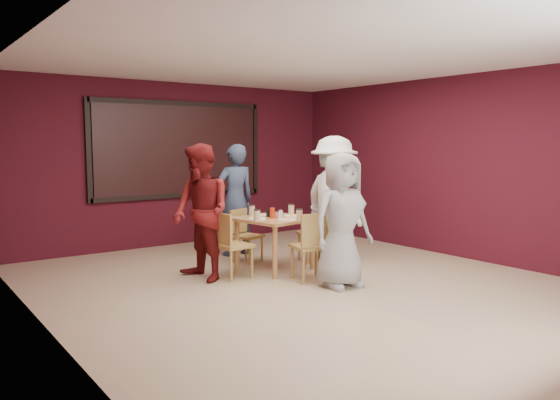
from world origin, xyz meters
TOP-DOWN VIEW (x-y plane):
  - floor at (0.00, 0.00)m, footprint 7.00×7.00m
  - window_blinds at (0.00, 3.45)m, footprint 3.00×0.02m
  - dining_table at (0.19, 0.91)m, footprint 1.07×1.07m
  - chair_front at (0.20, 0.09)m, footprint 0.52×0.52m
  - chair_back at (0.14, 1.62)m, footprint 0.48×0.48m
  - chair_left at (-0.60, 0.83)m, footprint 0.46×0.46m
  - chair_right at (1.03, 0.97)m, footprint 0.51×0.51m
  - diner_front at (0.32, -0.32)m, footprint 0.84×0.58m
  - diner_back at (0.27, 2.10)m, footprint 0.67×0.47m
  - diner_left at (-0.91, 0.99)m, footprint 0.73×0.91m
  - diner_right at (1.27, 0.90)m, footprint 0.81×1.27m

SIDE VIEW (x-z plane):
  - floor at x=0.00m, z-range 0.00..0.00m
  - chair_back at x=0.14m, z-range 0.05..0.83m
  - chair_right at x=1.03m, z-range 0.06..0.91m
  - chair_left at x=-0.60m, z-range 0.06..0.93m
  - chair_front at x=0.20m, z-range 0.06..0.95m
  - dining_table at x=0.19m, z-range 0.20..1.09m
  - diner_front at x=0.32m, z-range 0.00..1.65m
  - diner_back at x=0.27m, z-range 0.00..1.75m
  - diner_left at x=-0.91m, z-range 0.00..1.76m
  - diner_right at x=1.27m, z-range 0.00..1.87m
  - window_blinds at x=0.00m, z-range 0.90..2.40m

